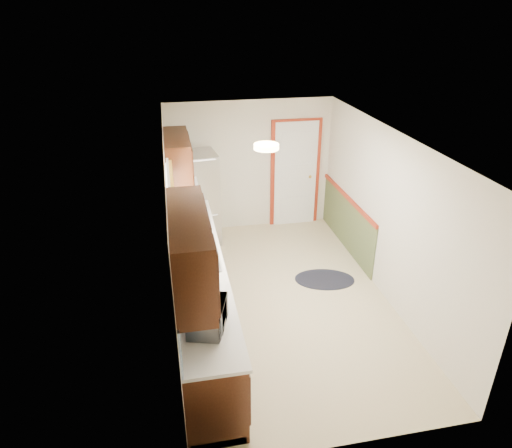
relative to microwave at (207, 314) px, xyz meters
name	(u,v)px	position (x,y,z in m)	size (l,w,h in m)	color
room_shell	(284,225)	(1.20, 1.63, 0.09)	(3.20, 5.20, 2.52)	#C3B489
kitchen_run	(195,270)	(-0.04, 1.34, -0.30)	(0.63, 4.00, 2.20)	#38190C
back_wall_trim	(306,184)	(2.19, 3.84, -0.22)	(1.12, 2.30, 2.08)	maroon
ceiling_fixture	(266,147)	(0.90, 1.43, 1.25)	(0.30, 0.30, 0.06)	#FFD88C
microwave	(207,314)	(0.00, 0.00, 0.00)	(0.50, 0.28, 0.34)	white
refrigerator	(197,199)	(0.18, 3.68, -0.29)	(0.75, 0.73, 1.65)	#B7B7BC
rug	(325,279)	(1.98, 1.99, -1.10)	(0.93, 0.60, 0.01)	black
cooktop	(190,208)	(0.01, 3.03, -0.16)	(0.53, 0.64, 0.02)	black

